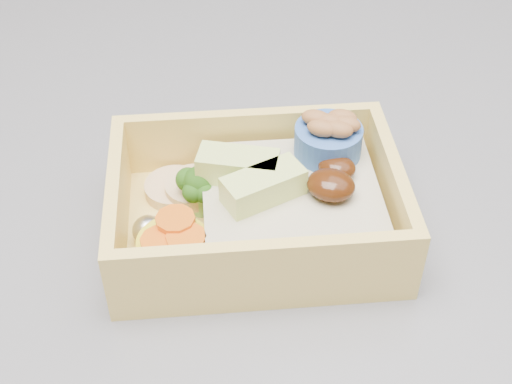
% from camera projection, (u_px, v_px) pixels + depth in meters
% --- Properties ---
extents(bento_box, '(0.19, 0.17, 0.06)m').
position_uv_depth(bento_box, '(264.00, 203.00, 0.39)').
color(bento_box, '#ECC961').
rests_on(bento_box, island).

